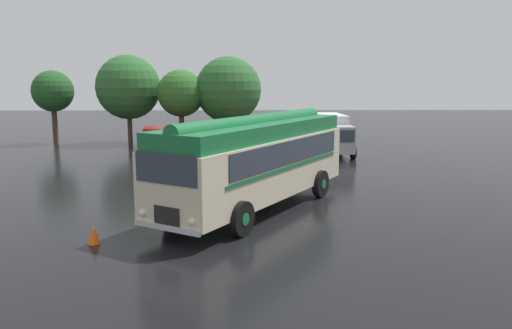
{
  "coord_description": "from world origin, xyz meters",
  "views": [
    {
      "loc": [
        0.53,
        -18.47,
        4.72
      ],
      "look_at": [
        0.88,
        1.02,
        1.4
      ],
      "focal_mm": 35.0,
      "sensor_mm": 36.0,
      "label": 1
    }
  ],
  "objects": [
    {
      "name": "tree_far_left",
      "position": [
        -13.79,
        18.75,
        3.85
      ],
      "size": [
        3.02,
        3.02,
        5.4
      ],
      "color": "#4C3823",
      "rests_on": "ground"
    },
    {
      "name": "ground_plane",
      "position": [
        0.0,
        0.0,
        0.0
      ],
      "size": [
        120.0,
        120.0,
        0.0
      ],
      "primitive_type": "plane",
      "color": "black"
    },
    {
      "name": "car_far_right",
      "position": [
        3.04,
        13.16,
        0.85
      ],
      "size": [
        2.37,
        4.39,
        1.66
      ],
      "color": "#4C5156",
      "rests_on": "ground"
    },
    {
      "name": "box_van",
      "position": [
        5.8,
        13.22,
        1.36
      ],
      "size": [
        2.49,
        5.84,
        2.5
      ],
      "color": "silver",
      "rests_on": "ground"
    },
    {
      "name": "vintage_bus",
      "position": [
        0.88,
        -0.49,
        1.89
      ],
      "size": [
        7.38,
        9.87,
        3.49
      ],
      "color": "beige",
      "rests_on": "ground"
    },
    {
      "name": "car_mid_left",
      "position": [
        -2.78,
        13.63,
        0.85
      ],
      "size": [
        2.33,
        4.37,
        1.66
      ],
      "color": "#144C28",
      "rests_on": "ground"
    },
    {
      "name": "tree_centre",
      "position": [
        -4.35,
        17.72,
        3.78
      ],
      "size": [
        3.4,
        3.38,
        5.45
      ],
      "color": "#4C3823",
      "rests_on": "ground"
    },
    {
      "name": "car_mid_right",
      "position": [
        0.24,
        13.67,
        0.85
      ],
      "size": [
        1.97,
        4.2,
        1.66
      ],
      "color": "maroon",
      "rests_on": "ground"
    },
    {
      "name": "car_near_left",
      "position": [
        -5.39,
        13.82,
        0.85
      ],
      "size": [
        2.39,
        4.39,
        1.66
      ],
      "color": "maroon",
      "rests_on": "ground"
    },
    {
      "name": "traffic_cone",
      "position": [
        -3.94,
        -4.43,
        0.28
      ],
      "size": [
        0.36,
        0.36,
        0.55
      ],
      "primitive_type": "cone",
      "color": "orange",
      "rests_on": "ground"
    },
    {
      "name": "tree_right_of_centre",
      "position": [
        -0.99,
        18.16,
        3.98
      ],
      "size": [
        4.78,
        4.78,
        6.4
      ],
      "color": "#4C3823",
      "rests_on": "ground"
    },
    {
      "name": "tree_left_of_centre",
      "position": [
        -8.24,
        18.9,
        4.12
      ],
      "size": [
        4.72,
        4.72,
        6.53
      ],
      "color": "#4C3823",
      "rests_on": "ground"
    }
  ]
}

